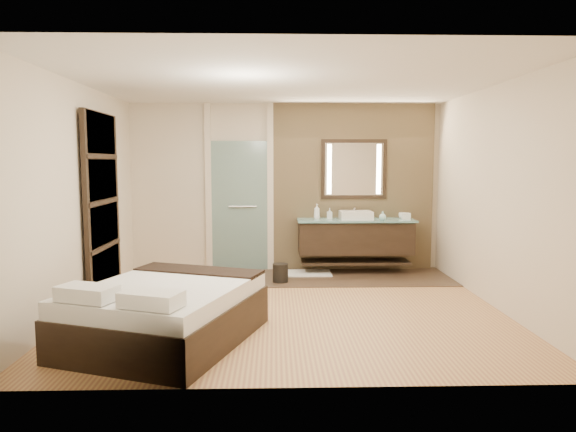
{
  "coord_description": "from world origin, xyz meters",
  "views": [
    {
      "loc": [
        -0.19,
        -6.12,
        1.77
      ],
      "look_at": [
        -0.01,
        0.6,
        1.06
      ],
      "focal_mm": 32.0,
      "sensor_mm": 36.0,
      "label": 1
    }
  ],
  "objects_px": {
    "vanity": "(355,237)",
    "bed": "(166,312)",
    "mirror_unit": "(354,169)",
    "waste_bin": "(280,273)"
  },
  "relations": [
    {
      "from": "waste_bin",
      "to": "vanity",
      "type": "bearing_deg",
      "value": 28.06
    },
    {
      "from": "vanity",
      "to": "waste_bin",
      "type": "bearing_deg",
      "value": -151.94
    },
    {
      "from": "vanity",
      "to": "bed",
      "type": "relative_size",
      "value": 0.84
    },
    {
      "from": "bed",
      "to": "waste_bin",
      "type": "bearing_deg",
      "value": 84.25
    },
    {
      "from": "mirror_unit",
      "to": "waste_bin",
      "type": "distance_m",
      "value": 2.12
    },
    {
      "from": "vanity",
      "to": "bed",
      "type": "xyz_separation_m",
      "value": [
        -2.36,
        -3.07,
        -0.29
      ]
    },
    {
      "from": "mirror_unit",
      "to": "waste_bin",
      "type": "xyz_separation_m",
      "value": [
        -1.2,
        -0.88,
        -1.51
      ]
    },
    {
      "from": "vanity",
      "to": "waste_bin",
      "type": "height_order",
      "value": "vanity"
    },
    {
      "from": "mirror_unit",
      "to": "vanity",
      "type": "bearing_deg",
      "value": -90.0
    },
    {
      "from": "vanity",
      "to": "mirror_unit",
      "type": "xyz_separation_m",
      "value": [
        0.0,
        0.24,
        1.07
      ]
    }
  ]
}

